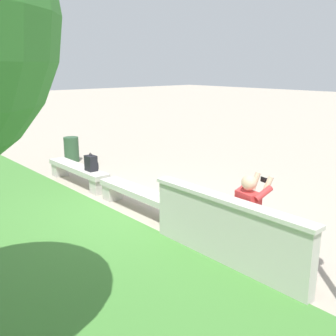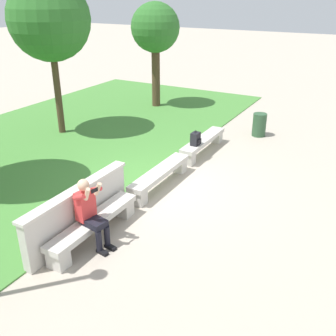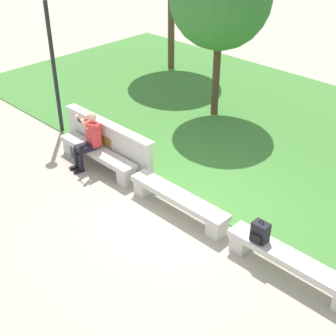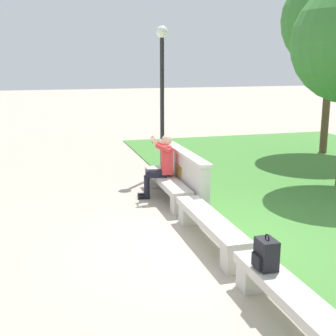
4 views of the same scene
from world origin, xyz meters
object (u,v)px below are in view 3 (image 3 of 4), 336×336
person_photographer (89,137)px  lamp_post (50,42)px  backpack (260,232)px  bench_mid (290,263)px  bench_near (178,200)px  bench_main (97,155)px

person_photographer → lamp_post: size_ratio=0.37×
backpack → bench_mid: bearing=3.7°
bench_near → person_photographer: size_ratio=1.76×
person_photographer → backpack: bearing=0.5°
person_photographer → lamp_post: bearing=164.4°
bench_mid → bench_near: bearing=180.0°
bench_main → backpack: size_ratio=5.44×
bench_mid → lamp_post: size_ratio=0.65×
person_photographer → backpack: person_photographer is taller
backpack → lamp_post: 6.79m
bench_main → lamp_post: bearing=167.5°
person_photographer → bench_near: bearing=1.6°
bench_mid → backpack: (-0.61, -0.04, 0.32)m
bench_main → bench_near: same height
person_photographer → backpack: (4.60, 0.04, -0.11)m
bench_near → lamp_post: size_ratio=0.65×
bench_near → bench_mid: same height
person_photographer → bench_mid: bearing=0.8°
bench_near → bench_main: bearing=180.0°
person_photographer → bench_main: bearing=25.1°
person_photographer → lamp_post: lamp_post is taller
bench_main → bench_mid: same height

